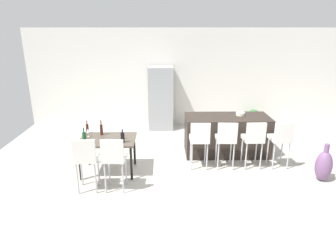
{
  "coord_description": "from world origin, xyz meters",
  "views": [
    {
      "loc": [
        -0.93,
        -5.82,
        2.87
      ],
      "look_at": [
        -0.83,
        0.26,
        0.85
      ],
      "focal_mm": 31.47,
      "sensor_mm": 36.0,
      "label": 1
    }
  ],
  "objects_px": {
    "bar_chair_left": "(200,138)",
    "floor_vase": "(324,166)",
    "wine_bottle_left": "(101,129)",
    "bar_chair_middle": "(226,138)",
    "dining_chair_near": "(86,156)",
    "dining_chair_far": "(114,156)",
    "bar_chair_right": "(254,137)",
    "potted_plant": "(253,117)",
    "wine_glass_far": "(88,131)",
    "kitchen_island": "(227,135)",
    "wine_bottle_middle": "(123,137)",
    "wine_glass_near": "(123,133)",
    "dining_table": "(108,142)",
    "bar_chair_far": "(281,137)",
    "refrigerator": "(161,98)",
    "wine_bottle_right": "(84,138)",
    "wine_bottle_inner": "(87,128)",
    "fruit_bowl": "(240,114)"
  },
  "relations": [
    {
      "from": "bar_chair_right",
      "to": "fruit_bowl",
      "type": "xyz_separation_m",
      "value": [
        -0.07,
        0.91,
        0.26
      ]
    },
    {
      "from": "dining_table",
      "to": "wine_bottle_left",
      "type": "xyz_separation_m",
      "value": [
        -0.16,
        0.24,
        0.2
      ]
    },
    {
      "from": "kitchen_island",
      "to": "floor_vase",
      "type": "relative_size",
      "value": 2.52
    },
    {
      "from": "refrigerator",
      "to": "wine_glass_far",
      "type": "bearing_deg",
      "value": -118.28
    },
    {
      "from": "dining_table",
      "to": "wine_bottle_right",
      "type": "bearing_deg",
      "value": -145.57
    },
    {
      "from": "dining_chair_near",
      "to": "dining_chair_far",
      "type": "height_order",
      "value": "same"
    },
    {
      "from": "dining_table",
      "to": "wine_bottle_middle",
      "type": "height_order",
      "value": "wine_bottle_middle"
    },
    {
      "from": "wine_glass_near",
      "to": "potted_plant",
      "type": "distance_m",
      "value": 4.62
    },
    {
      "from": "dining_table",
      "to": "wine_bottle_left",
      "type": "relative_size",
      "value": 3.51
    },
    {
      "from": "bar_chair_right",
      "to": "dining_chair_near",
      "type": "xyz_separation_m",
      "value": [
        -3.29,
        -0.9,
        0.0
      ]
    },
    {
      "from": "dining_chair_near",
      "to": "wine_bottle_middle",
      "type": "bearing_deg",
      "value": 43.68
    },
    {
      "from": "bar_chair_left",
      "to": "wine_bottle_left",
      "type": "height_order",
      "value": "wine_bottle_left"
    },
    {
      "from": "bar_chair_middle",
      "to": "kitchen_island",
      "type": "bearing_deg",
      "value": 76.67
    },
    {
      "from": "dining_chair_near",
      "to": "wine_glass_far",
      "type": "relative_size",
      "value": 6.03
    },
    {
      "from": "bar_chair_middle",
      "to": "potted_plant",
      "type": "relative_size",
      "value": 1.89
    },
    {
      "from": "kitchen_island",
      "to": "potted_plant",
      "type": "relative_size",
      "value": 3.51
    },
    {
      "from": "bar_chair_middle",
      "to": "refrigerator",
      "type": "xyz_separation_m",
      "value": [
        -1.38,
        2.77,
        0.22
      ]
    },
    {
      "from": "wine_glass_near",
      "to": "wine_bottle_right",
      "type": "bearing_deg",
      "value": -159.11
    },
    {
      "from": "bar_chair_left",
      "to": "floor_vase",
      "type": "distance_m",
      "value": 2.48
    },
    {
      "from": "bar_chair_left",
      "to": "dining_chair_far",
      "type": "bearing_deg",
      "value": -151.22
    },
    {
      "from": "wine_glass_far",
      "to": "potted_plant",
      "type": "height_order",
      "value": "wine_glass_far"
    },
    {
      "from": "dining_table",
      "to": "dining_chair_far",
      "type": "distance_m",
      "value": 0.81
    },
    {
      "from": "bar_chair_far",
      "to": "wine_glass_near",
      "type": "relative_size",
      "value": 6.03
    },
    {
      "from": "bar_chair_far",
      "to": "potted_plant",
      "type": "height_order",
      "value": "bar_chair_far"
    },
    {
      "from": "dining_chair_near",
      "to": "wine_bottle_middle",
      "type": "height_order",
      "value": "dining_chair_near"
    },
    {
      "from": "dining_table",
      "to": "refrigerator",
      "type": "relative_size",
      "value": 0.61
    },
    {
      "from": "floor_vase",
      "to": "kitchen_island",
      "type": "bearing_deg",
      "value": 139.55
    },
    {
      "from": "dining_table",
      "to": "wine_bottle_left",
      "type": "height_order",
      "value": "wine_bottle_left"
    },
    {
      "from": "wine_bottle_left",
      "to": "wine_glass_near",
      "type": "bearing_deg",
      "value": -26.5
    },
    {
      "from": "wine_bottle_inner",
      "to": "bar_chair_far",
      "type": "bearing_deg",
      "value": -2.97
    },
    {
      "from": "wine_glass_near",
      "to": "potted_plant",
      "type": "bearing_deg",
      "value": 39.08
    },
    {
      "from": "dining_chair_near",
      "to": "wine_glass_near",
      "type": "bearing_deg",
      "value": 53.77
    },
    {
      "from": "dining_table",
      "to": "wine_bottle_right",
      "type": "relative_size",
      "value": 3.42
    },
    {
      "from": "wine_bottle_left",
      "to": "bar_chair_right",
      "type": "bearing_deg",
      "value": -1.92
    },
    {
      "from": "wine_bottle_middle",
      "to": "wine_glass_far",
      "type": "distance_m",
      "value": 0.83
    },
    {
      "from": "fruit_bowl",
      "to": "dining_chair_far",
      "type": "bearing_deg",
      "value": -146.2
    },
    {
      "from": "bar_chair_right",
      "to": "floor_vase",
      "type": "height_order",
      "value": "bar_chair_right"
    },
    {
      "from": "bar_chair_far",
      "to": "wine_bottle_left",
      "type": "distance_m",
      "value": 3.78
    },
    {
      "from": "bar_chair_left",
      "to": "dining_chair_far",
      "type": "distance_m",
      "value": 1.88
    },
    {
      "from": "potted_plant",
      "to": "floor_vase",
      "type": "bearing_deg",
      "value": -83.2
    },
    {
      "from": "wine_bottle_left",
      "to": "bar_chair_middle",
      "type": "bearing_deg",
      "value": -2.35
    },
    {
      "from": "bar_chair_far",
      "to": "floor_vase",
      "type": "xyz_separation_m",
      "value": [
        0.66,
        -0.58,
        -0.38
      ]
    },
    {
      "from": "kitchen_island",
      "to": "fruit_bowl",
      "type": "xyz_separation_m",
      "value": [
        0.31,
        0.1,
        0.5
      ]
    },
    {
      "from": "wine_bottle_right",
      "to": "wine_glass_far",
      "type": "relative_size",
      "value": 1.89
    },
    {
      "from": "bar_chair_middle",
      "to": "dining_chair_near",
      "type": "xyz_separation_m",
      "value": [
        -2.71,
        -0.9,
        0.0
      ]
    },
    {
      "from": "bar_chair_right",
      "to": "potted_plant",
      "type": "relative_size",
      "value": 1.89
    },
    {
      "from": "wine_bottle_right",
      "to": "bar_chair_right",
      "type": "bearing_deg",
      "value": 6.67
    },
    {
      "from": "wine_bottle_middle",
      "to": "dining_chair_far",
      "type": "bearing_deg",
      "value": -99.0
    },
    {
      "from": "bar_chair_far",
      "to": "potted_plant",
      "type": "relative_size",
      "value": 1.89
    },
    {
      "from": "dining_table",
      "to": "floor_vase",
      "type": "height_order",
      "value": "floor_vase"
    }
  ]
}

